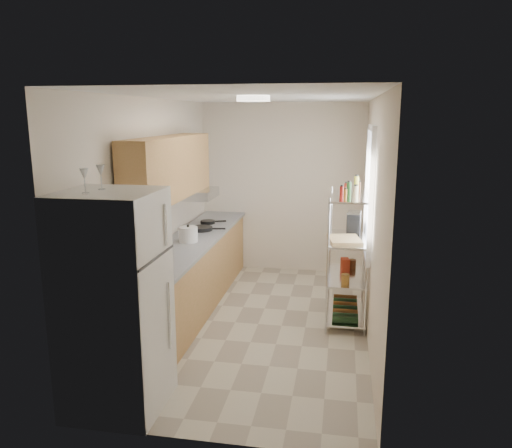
{
  "coord_description": "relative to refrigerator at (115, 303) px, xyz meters",
  "views": [
    {
      "loc": [
        0.92,
        -5.41,
        2.41
      ],
      "look_at": [
        -0.07,
        0.25,
        1.15
      ],
      "focal_mm": 35.0,
      "sensor_mm": 36.0,
      "label": 1
    }
  ],
  "objects": [
    {
      "name": "wine_glass_b",
      "position": [
        -0.08,
        0.07,
        1.01
      ],
      "size": [
        0.07,
        0.07,
        0.2
      ],
      "primitive_type": null,
      "color": "silver",
      "rests_on": "refrigerator"
    },
    {
      "name": "rice_cooker",
      "position": [
        -0.03,
        2.08,
        0.08
      ],
      "size": [
        0.23,
        0.23,
        0.19
      ],
      "primitive_type": "cylinder",
      "color": "white",
      "rests_on": "counter_run"
    },
    {
      "name": "counter_run",
      "position": [
        -0.05,
        2.28,
        -0.46
      ],
      "size": [
        0.63,
        3.51,
        0.9
      ],
      "color": "tan",
      "rests_on": "ground"
    },
    {
      "name": "cutting_board",
      "position": [
        1.83,
        2.02,
        0.11
      ],
      "size": [
        0.42,
        0.5,
        0.03
      ],
      "primitive_type": "cube",
      "rotation": [
        0.0,
        0.0,
        0.18
      ],
      "color": "tan",
      "rests_on": "bakers_rack"
    },
    {
      "name": "refrigerator",
      "position": [
        0.0,
        0.0,
        0.0
      ],
      "size": [
        0.75,
        0.75,
        1.83
      ],
      "primitive_type": "cube",
      "color": "silver",
      "rests_on": "ground"
    },
    {
      "name": "wine_glass_a",
      "position": [
        -0.12,
        -0.12,
        1.01
      ],
      "size": [
        0.07,
        0.07,
        0.19
      ],
      "primitive_type": null,
      "color": "silver",
      "rests_on": "refrigerator"
    },
    {
      "name": "room",
      "position": [
        0.87,
        1.85,
        0.38
      ],
      "size": [
        2.52,
        4.42,
        2.62
      ],
      "color": "#C0B59C",
      "rests_on": "ground"
    },
    {
      "name": "range_hood",
      "position": [
        -0.13,
        2.75,
        0.47
      ],
      "size": [
        0.5,
        0.6,
        0.12
      ],
      "primitive_type": "cube",
      "color": "#B7BABC",
      "rests_on": "room"
    },
    {
      "name": "espresso_machine",
      "position": [
        1.94,
        2.4,
        0.23
      ],
      "size": [
        0.17,
        0.24,
        0.27
      ],
      "primitive_type": "cube",
      "rotation": [
        0.0,
        0.0,
        -0.09
      ],
      "color": "black",
      "rests_on": "bakers_rack"
    },
    {
      "name": "ceiling_dome",
      "position": [
        0.87,
        1.55,
        1.65
      ],
      "size": [
        0.34,
        0.34,
        0.05
      ],
      "primitive_type": "cylinder",
      "color": "white",
      "rests_on": "room"
    },
    {
      "name": "bakers_rack",
      "position": [
        1.88,
        2.14,
        0.19
      ],
      "size": [
        0.45,
        0.9,
        1.73
      ],
      "color": "silver",
      "rests_on": "ground"
    },
    {
      "name": "frying_pan_large",
      "position": [
        -0.04,
        2.71,
        0.01
      ],
      "size": [
        0.33,
        0.33,
        0.05
      ],
      "primitive_type": "cylinder",
      "rotation": [
        0.0,
        0.0,
        0.15
      ],
      "color": "black",
      "rests_on": "counter_run"
    },
    {
      "name": "upper_cabinets",
      "position": [
        -0.18,
        1.95,
        0.89
      ],
      "size": [
        0.33,
        2.2,
        0.72
      ],
      "primitive_type": "cube",
      "color": "tan",
      "rests_on": "room"
    },
    {
      "name": "storage_bag",
      "position": [
        1.86,
        2.34,
        -0.28
      ],
      "size": [
        0.12,
        0.14,
        0.15
      ],
      "primitive_type": "cube",
      "rotation": [
        0.0,
        0.0,
        0.2
      ],
      "color": "#9A2A12",
      "rests_on": "bakers_rack"
    },
    {
      "name": "window",
      "position": [
        2.1,
        2.2,
        0.63
      ],
      "size": [
        0.06,
        1.0,
        1.46
      ],
      "primitive_type": "cube",
      "color": "white",
      "rests_on": "room"
    },
    {
      "name": "frying_pan_small",
      "position": [
        -0.08,
        3.14,
        0.01
      ],
      "size": [
        0.27,
        0.27,
        0.04
      ],
      "primitive_type": "cylinder",
      "rotation": [
        0.0,
        0.0,
        0.4
      ],
      "color": "black",
      "rests_on": "counter_run"
    }
  ]
}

